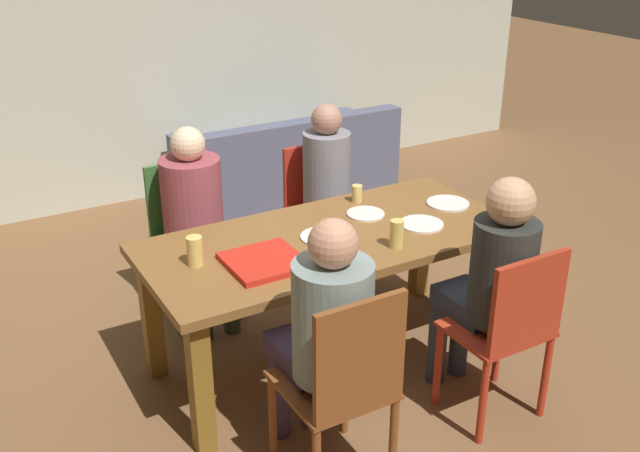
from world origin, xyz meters
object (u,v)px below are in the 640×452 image
(person_0, at_px, (492,276))
(drinking_glass_2, at_px, (195,251))
(chair_3, at_px, (319,205))
(person_3, at_px, (332,184))
(chair_2, at_px, (345,382))
(plate_2, at_px, (366,214))
(plate_0, at_px, (421,224))
(plate_3, at_px, (448,203))
(chair_0, at_px, (510,327))
(drinking_glass_1, at_px, (397,234))
(pizza_box_0, at_px, (264,262))
(couch, at_px, (287,167))
(chair_1, at_px, (190,235))
(person_1, at_px, (196,210))
(person_2, at_px, (325,327))
(dining_table, at_px, (329,254))
(drinking_glass_0, at_px, (357,194))
(plate_1, at_px, (324,236))
(drinking_glass_3, at_px, (344,257))

(person_0, distance_m, drinking_glass_2, 1.42)
(chair_3, xyz_separation_m, person_3, (0.00, -0.16, 0.20))
(chair_2, height_order, plate_2, chair_2)
(plate_0, height_order, plate_3, same)
(chair_0, bearing_deg, drinking_glass_1, 112.42)
(pizza_box_0, distance_m, couch, 2.80)
(chair_1, distance_m, person_1, 0.26)
(person_2, bearing_deg, dining_table, 57.99)
(drinking_glass_0, bearing_deg, dining_table, -139.43)
(plate_1, height_order, plate_3, plate_1)
(person_1, xyz_separation_m, plate_1, (0.41, -0.79, 0.06))
(plate_0, bearing_deg, drinking_glass_1, -151.01)
(chair_2, distance_m, plate_0, 1.22)
(person_3, xyz_separation_m, drinking_glass_3, (-0.61, -1.12, 0.12))
(person_0, relative_size, chair_3, 1.40)
(person_1, xyz_separation_m, drinking_glass_1, (0.66, -1.06, 0.12))
(chair_0, distance_m, person_3, 1.64)
(chair_1, distance_m, plate_2, 1.12)
(plate_2, distance_m, drinking_glass_2, 1.04)
(plate_2, bearing_deg, person_0, -79.90)
(dining_table, bearing_deg, drinking_glass_0, 40.57)
(drinking_glass_2, bearing_deg, drinking_glass_0, 14.47)
(dining_table, height_order, drinking_glass_1, drinking_glass_1)
(dining_table, bearing_deg, plate_1, -165.16)
(dining_table, height_order, chair_0, chair_0)
(plate_3, distance_m, drinking_glass_3, 1.03)
(chair_0, distance_m, plate_0, 0.78)
(person_2, distance_m, plate_2, 1.13)
(person_3, relative_size, drinking_glass_0, 12.05)
(chair_0, xyz_separation_m, drinking_glass_2, (-1.19, 0.91, 0.30))
(chair_3, height_order, person_3, person_3)
(person_3, xyz_separation_m, drinking_glass_2, (-1.19, -0.72, 0.12))
(person_0, height_order, couch, person_0)
(person_0, height_order, person_3, person_0)
(drinking_glass_0, bearing_deg, pizza_box_0, -151.31)
(person_2, height_order, plate_2, person_2)
(chair_0, bearing_deg, drinking_glass_0, 94.39)
(chair_2, xyz_separation_m, drinking_glass_3, (0.30, 0.51, 0.28))
(plate_3, bearing_deg, chair_2, -144.25)
(person_2, xyz_separation_m, plate_1, (0.41, 0.70, 0.04))
(couch, bearing_deg, chair_3, -108.79)
(dining_table, distance_m, drinking_glass_2, 0.75)
(dining_table, bearing_deg, drinking_glass_1, -52.27)
(person_0, distance_m, drinking_glass_0, 1.05)
(person_2, relative_size, plate_2, 5.92)
(plate_3, bearing_deg, chair_0, -110.69)
(chair_2, bearing_deg, pizza_box_0, 89.55)
(chair_1, height_order, drinking_glass_0, chair_1)
(person_2, distance_m, plate_1, 0.81)
(drinking_glass_1, bearing_deg, pizza_box_0, 166.25)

